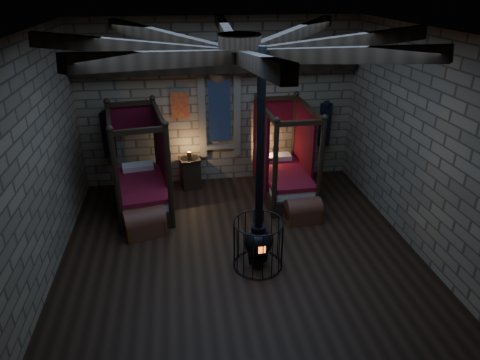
{
  "coord_description": "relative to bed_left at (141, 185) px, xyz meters",
  "views": [
    {
      "loc": [
        -1.06,
        -7.12,
        4.96
      ],
      "look_at": [
        0.1,
        0.6,
        1.29
      ],
      "focal_mm": 32.0,
      "sensor_mm": 36.0,
      "label": 1
    }
  ],
  "objects": [
    {
      "name": "trunk_right",
      "position": [
        3.59,
        -1.22,
        -0.32
      ],
      "size": [
        0.81,
        0.54,
        0.57
      ],
      "rotation": [
        0.0,
        0.0,
        0.07
      ],
      "color": "#5B2B1C",
      "rests_on": "ground"
    },
    {
      "name": "stove",
      "position": [
        2.29,
        -2.7,
        0.02
      ],
      "size": [
        0.94,
        0.94,
        4.05
      ],
      "rotation": [
        0.0,
        0.0,
        0.08
      ],
      "color": "black",
      "rests_on": "ground"
    },
    {
      "name": "bed_left",
      "position": [
        0.0,
        0.0,
        0.0
      ],
      "size": [
        1.5,
        2.38,
        2.33
      ],
      "rotation": [
        0.0,
        0.0,
        0.15
      ],
      "color": "black",
      "rests_on": "ground"
    },
    {
      "name": "trunk_left",
      "position": [
        0.12,
        -1.26,
        -0.3
      ],
      "size": [
        0.95,
        0.74,
        0.62
      ],
      "rotation": [
        0.0,
        0.0,
        0.27
      ],
      "color": "#5B2B1C",
      "rests_on": "ground"
    },
    {
      "name": "bed_right",
      "position": [
        3.47,
        0.15,
        -0.01
      ],
      "size": [
        1.2,
        2.21,
        2.28
      ],
      "rotation": [
        0.0,
        0.0,
        0.02
      ],
      "color": "black",
      "rests_on": "ground"
    },
    {
      "name": "room",
      "position": [
        2.02,
        -2.07,
        3.17
      ],
      "size": [
        7.02,
        7.02,
        4.29
      ],
      "color": "black",
      "rests_on": "ground"
    },
    {
      "name": "nightstand_left",
      "position": [
        1.18,
        0.9,
        -0.16
      ],
      "size": [
        0.59,
        0.58,
        1.0
      ],
      "rotation": [
        0.0,
        0.0,
        0.19
      ],
      "color": "black",
      "rests_on": "ground"
    },
    {
      "name": "nightstand_right",
      "position": [
        3.14,
        0.86,
        -0.19
      ],
      "size": [
        0.57,
        0.56,
        0.83
      ],
      "rotation": [
        0.0,
        0.0,
        0.26
      ],
      "color": "black",
      "rests_on": "ground"
    }
  ]
}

